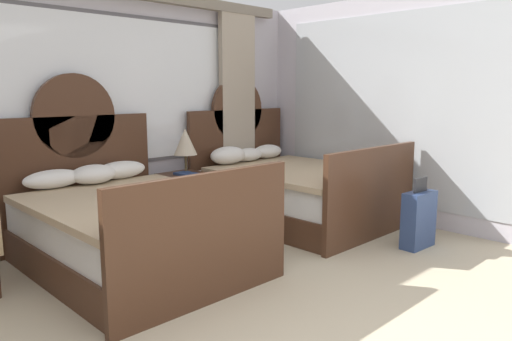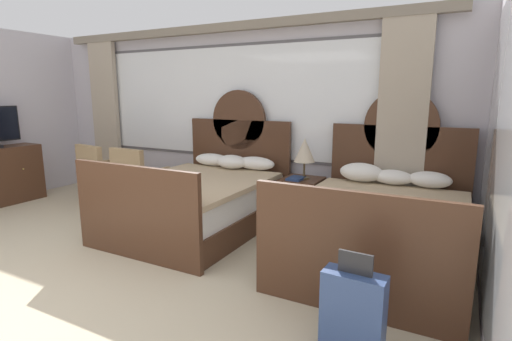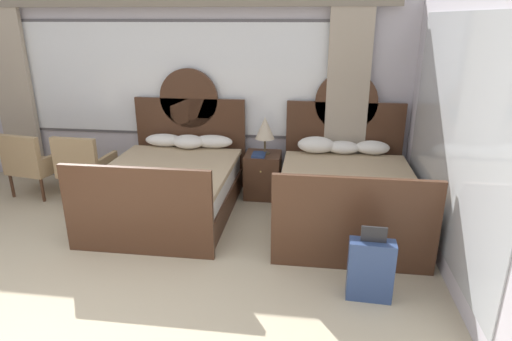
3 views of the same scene
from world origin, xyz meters
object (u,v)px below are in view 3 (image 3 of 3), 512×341
at_px(nightstand_between_beds, 263,175).
at_px(suitcase_on_floor, 370,270).
at_px(book_on_nightstand, 259,155).
at_px(bed_near_mirror, 346,193).
at_px(armchair_by_window_left, 84,164).
at_px(armchair_by_window_centre, 33,162).
at_px(bed_near_window, 171,184).
at_px(table_lamp_on_nightstand, 265,128).

bearing_deg(nightstand_between_beds, suitcase_on_floor, -61.26).
xyz_separation_m(book_on_nightstand, suitcase_on_floor, (1.29, -2.17, -0.35)).
bearing_deg(bed_near_mirror, suitcase_on_floor, -85.33).
xyz_separation_m(armchair_by_window_left, suitcase_on_floor, (3.70, -1.87, -0.20)).
distance_m(nightstand_between_beds, book_on_nightstand, 0.35).
height_order(book_on_nightstand, armchair_by_window_left, armchair_by_window_left).
distance_m(nightstand_between_beds, armchair_by_window_centre, 3.26).
distance_m(bed_near_mirror, armchair_by_window_centre, 4.36).
relative_size(bed_near_window, bed_near_mirror, 1.00).
xyz_separation_m(bed_near_window, armchair_by_window_centre, (-2.12, 0.29, 0.11)).
bearing_deg(table_lamp_on_nightstand, suitcase_on_floor, -61.79).
bearing_deg(bed_near_mirror, book_on_nightstand, 153.12).
relative_size(nightstand_between_beds, suitcase_on_floor, 0.88).
bearing_deg(armchair_by_window_centre, book_on_nightstand, 5.28).
bearing_deg(book_on_nightstand, table_lamp_on_nightstand, 54.92).
height_order(table_lamp_on_nightstand, armchair_by_window_centre, table_lamp_on_nightstand).
bearing_deg(table_lamp_on_nightstand, bed_near_mirror, -32.30).
bearing_deg(bed_near_mirror, armchair_by_window_centre, 176.15).
bearing_deg(table_lamp_on_nightstand, book_on_nightstand, -125.08).
height_order(bed_near_window, book_on_nightstand, bed_near_window).
bearing_deg(table_lamp_on_nightstand, armchair_by_window_left, -170.94).
relative_size(bed_near_mirror, suitcase_on_floor, 3.01).
bearing_deg(table_lamp_on_nightstand, bed_near_window, -148.91).
relative_size(table_lamp_on_nightstand, book_on_nightstand, 2.01).
relative_size(nightstand_between_beds, book_on_nightstand, 2.43).
bearing_deg(bed_near_mirror, bed_near_window, -179.99).
height_order(table_lamp_on_nightstand, armchair_by_window_left, table_lamp_on_nightstand).
relative_size(bed_near_mirror, nightstand_between_beds, 3.43).
bearing_deg(bed_near_mirror, armchair_by_window_left, 175.34).
bearing_deg(armchair_by_window_left, book_on_nightstand, 6.98).
bearing_deg(armchair_by_window_left, bed_near_mirror, -4.66).
bearing_deg(bed_near_mirror, nightstand_between_beds, 148.38).
xyz_separation_m(nightstand_between_beds, armchair_by_window_centre, (-3.23, -0.39, 0.18)).
height_order(bed_near_window, table_lamp_on_nightstand, bed_near_window).
xyz_separation_m(bed_near_mirror, nightstand_between_beds, (-1.11, 0.69, -0.07)).
bearing_deg(nightstand_between_beds, table_lamp_on_nightstand, 4.34).
height_order(armchair_by_window_left, armchair_by_window_centre, same).
distance_m(book_on_nightstand, armchair_by_window_left, 2.44).
bearing_deg(nightstand_between_beds, armchair_by_window_centre, -173.06).
distance_m(table_lamp_on_nightstand, book_on_nightstand, 0.37).
height_order(nightstand_between_beds, book_on_nightstand, book_on_nightstand).
xyz_separation_m(bed_near_window, nightstand_between_beds, (1.12, 0.69, -0.07)).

